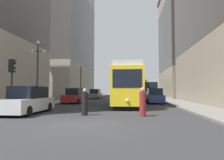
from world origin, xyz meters
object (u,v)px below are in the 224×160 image
pedestrian_crossing_far (85,103)px  traffic_light_near_left (12,71)px  parked_car_left_mid (95,94)px  transit_bus (149,89)px  lamp_post_left_far (81,76)px  pedestrian_crossing_near (143,103)px  parked_car_right_far (154,96)px  parked_car_left_near (75,96)px  lamp_post_left_near (38,63)px  parked_car_left_far (28,101)px  streetcar (128,85)px

pedestrian_crossing_far → traffic_light_near_left: bearing=73.2°
parked_car_left_mid → transit_bus: bearing=22.5°
traffic_light_near_left → lamp_post_left_far: bearing=90.6°
pedestrian_crossing_near → pedestrian_crossing_far: pedestrian_crossing_near is taller
transit_bus → parked_car_left_mid: size_ratio=2.51×
transit_bus → parked_car_right_far: transit_bus is taller
pedestrian_crossing_near → traffic_light_near_left: size_ratio=0.47×
transit_bus → parked_car_left_mid: 11.23m
parked_car_right_far → lamp_post_left_far: lamp_post_left_far is taller
transit_bus → pedestrian_crossing_near: size_ratio=6.68×
transit_bus → parked_car_left_near: transit_bus is taller
parked_car_right_far → transit_bus: bearing=-93.7°
traffic_light_near_left → lamp_post_left_far: 20.01m
pedestrian_crossing_near → lamp_post_left_near: lamp_post_left_near is taller
traffic_light_near_left → transit_bus: bearing=66.4°
traffic_light_near_left → parked_car_left_far: bearing=-23.6°
pedestrian_crossing_near → lamp_post_left_far: size_ratio=0.29×
parked_car_left_mid → streetcar: bearing=-65.7°
streetcar → pedestrian_crossing_far: size_ratio=8.61×
streetcar → parked_car_left_far: (-6.55, -9.09, -1.26)m
traffic_light_near_left → pedestrian_crossing_far: bearing=-13.3°
parked_car_right_far → lamp_post_left_far: (-11.54, 9.26, 3.22)m
parked_car_left_mid → lamp_post_left_far: bearing=-118.4°
transit_bus → parked_car_left_mid: bearing=-156.9°
transit_bus → traffic_light_near_left: traffic_light_near_left is taller
parked_car_left_mid → pedestrian_crossing_near: (7.62, -24.89, -0.04)m
transit_bus → parked_car_right_far: size_ratio=2.58×
lamp_post_left_near → lamp_post_left_far: bearing=90.0°
streetcar → pedestrian_crossing_near: 9.99m
traffic_light_near_left → parked_car_right_far: bearing=43.4°
streetcar → parked_car_left_far: size_ratio=2.85×
pedestrian_crossing_near → parked_car_left_mid: bearing=-100.2°
transit_bus → parked_car_left_near: 20.09m
parked_car_left_mid → parked_car_left_far: (-0.00, -24.12, 0.00)m
parked_car_left_near → parked_car_right_far: 9.65m
parked_car_left_far → transit_bus: bearing=68.3°
parked_car_left_mid → lamp_post_left_far: lamp_post_left_far is taller
parked_car_left_near → traffic_light_near_left: (-1.68, -10.36, 2.12)m
streetcar → parked_car_left_mid: size_ratio=3.13×
streetcar → lamp_post_left_far: bearing=125.3°
parked_car_left_far → lamp_post_left_far: 21.05m
pedestrian_crossing_near → lamp_post_left_far: (-9.52, 21.48, 3.25)m
parked_car_right_far → lamp_post_left_near: bearing=28.0°
parked_car_left_mid → lamp_post_left_far: size_ratio=0.77×
parked_car_left_mid → parked_car_right_far: bearing=-52.0°
lamp_post_left_near → transit_bus: bearing=62.2°
streetcar → lamp_post_left_near: lamp_post_left_near is taller
streetcar → lamp_post_left_near: size_ratio=2.34×
transit_bus → lamp_post_left_near: 26.40m
parked_car_right_far → pedestrian_crossing_near: bearing=79.4°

